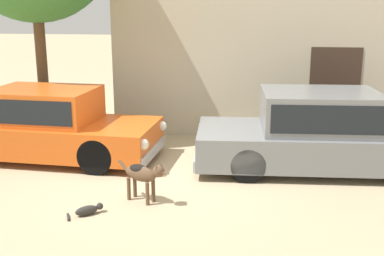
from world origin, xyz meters
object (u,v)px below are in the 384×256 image
object	(u,v)px
parked_sedan_nearest	(47,124)
stray_cat	(88,210)
stray_dog_spotted	(143,174)
parked_sedan_second	(320,131)

from	to	relation	value
parked_sedan_nearest	stray_cat	distance (m)	3.13
parked_sedan_nearest	stray_dog_spotted	distance (m)	3.11
parked_sedan_nearest	parked_sedan_second	bearing A→B (deg)	3.41
stray_dog_spotted	stray_cat	size ratio (longest dim) A/B	1.78
parked_sedan_nearest	parked_sedan_second	distance (m)	5.31
parked_sedan_nearest	parked_sedan_second	world-z (taller)	parked_sedan_second
stray_cat	parked_sedan_nearest	bearing A→B (deg)	85.20
parked_sedan_nearest	parked_sedan_second	size ratio (longest dim) A/B	0.95
parked_sedan_nearest	stray_dog_spotted	world-z (taller)	parked_sedan_nearest
parked_sedan_second	stray_cat	distance (m)	4.48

